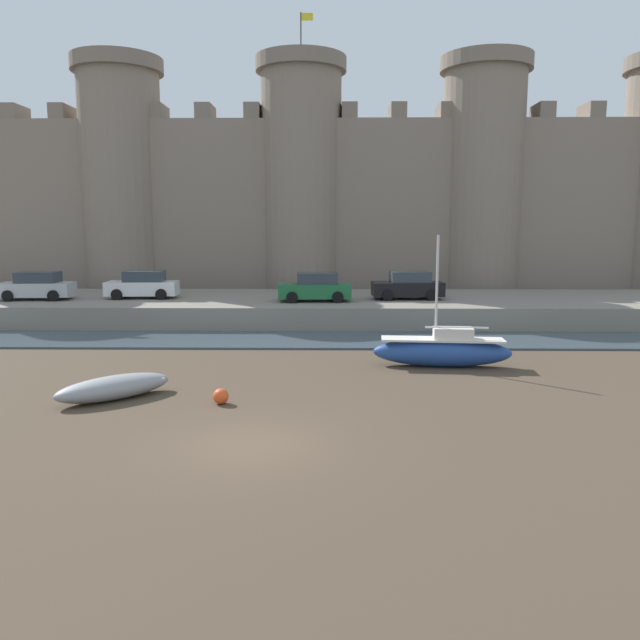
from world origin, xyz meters
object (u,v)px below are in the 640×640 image
object	(u,v)px
mooring_buoy_near_channel	(221,396)
car_quay_west	(315,288)
rowboat_midflat_centre	(114,387)
sailboat_foreground_left	(443,350)
car_quay_centre_west	(37,286)
car_quay_centre_east	(143,285)
car_quay_east	(408,286)

from	to	relation	value
mooring_buoy_near_channel	car_quay_west	distance (m)	16.56
rowboat_midflat_centre	car_quay_west	bearing A→B (deg)	68.60
sailboat_foreground_left	car_quay_centre_west	xyz separation A→B (m)	(-21.47, 11.34, 1.43)
mooring_buoy_near_channel	car_quay_centre_west	world-z (taller)	car_quay_centre_west
mooring_buoy_near_channel	car_quay_centre_west	size ratio (longest dim) A/B	0.12
rowboat_midflat_centre	sailboat_foreground_left	distance (m)	12.48
rowboat_midflat_centre	car_quay_centre_west	world-z (taller)	car_quay_centre_west
car_quay_west	car_quay_centre_east	xyz separation A→B (m)	(-10.22, 1.31, 0.00)
car_quay_east	car_quay_centre_west	size ratio (longest dim) A/B	1.00
car_quay_west	car_quay_centre_east	distance (m)	10.30
car_quay_centre_west	car_quay_east	bearing A→B (deg)	1.63
rowboat_midflat_centre	car_quay_centre_east	bearing A→B (deg)	103.40
car_quay_east	car_quay_centre_east	world-z (taller)	same
car_quay_east	car_quay_centre_west	bearing A→B (deg)	-178.37
sailboat_foreground_left	car_quay_east	world-z (taller)	sailboat_foreground_left
rowboat_midflat_centre	car_quay_west	xyz separation A→B (m)	(6.16, 15.73, 1.68)
car_quay_centre_west	car_quay_centre_east	world-z (taller)	same
rowboat_midflat_centre	car_quay_centre_east	distance (m)	17.60
mooring_buoy_near_channel	car_quay_centre_east	bearing A→B (deg)	113.42
rowboat_midflat_centre	car_quay_centre_east	world-z (taller)	car_quay_centre_east
car_quay_centre_east	sailboat_foreground_left	bearing A→B (deg)	-38.02
car_quay_east	car_quay_centre_west	world-z (taller)	same
sailboat_foreground_left	car_quay_centre_west	distance (m)	24.32
sailboat_foreground_left	car_quay_centre_east	bearing A→B (deg)	141.98
car_quay_centre_west	car_quay_centre_east	distance (m)	5.99
car_quay_east	car_quay_west	distance (m)	5.52
mooring_buoy_near_channel	car_quay_east	bearing A→B (deg)	65.21
car_quay_west	car_quay_centre_east	bearing A→B (deg)	172.68
mooring_buoy_near_channel	car_quay_west	world-z (taller)	car_quay_west
rowboat_midflat_centre	car_quay_east	world-z (taller)	car_quay_east
rowboat_midflat_centre	mooring_buoy_near_channel	bearing A→B (deg)	-8.37
car_quay_east	car_quay_centre_west	xyz separation A→B (m)	(-21.56, -0.61, 0.00)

